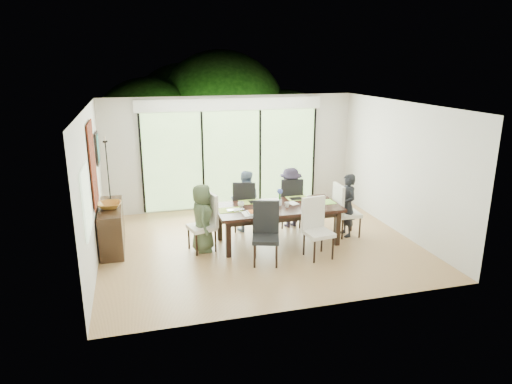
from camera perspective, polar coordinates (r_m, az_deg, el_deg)
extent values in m
cube|color=brown|center=(9.02, 0.42, -6.57)|extent=(6.00, 5.00, 0.01)
cube|color=white|center=(8.35, 0.46, 10.84)|extent=(6.00, 5.00, 0.01)
cube|color=beige|center=(10.97, -3.10, 4.93)|extent=(6.00, 0.02, 2.70)
cube|color=beige|center=(6.31, 6.57, -3.67)|extent=(6.00, 0.02, 2.70)
cube|color=silver|center=(8.33, -19.95, 0.35)|extent=(0.02, 5.00, 2.70)
cube|color=silver|center=(9.81, 17.65, 2.85)|extent=(0.02, 5.00, 2.70)
cube|color=#598C3F|center=(10.96, -3.04, 4.12)|extent=(4.20, 0.02, 2.30)
cube|color=white|center=(10.75, -3.13, 10.90)|extent=(4.40, 0.06, 0.28)
cube|color=black|center=(10.72, -14.09, 3.38)|extent=(0.05, 0.04, 2.30)
cube|color=black|center=(10.83, -6.66, 3.89)|extent=(0.05, 0.04, 2.30)
cube|color=black|center=(11.11, 0.51, 4.31)|extent=(0.05, 0.04, 2.30)
cube|color=black|center=(11.56, 7.23, 4.65)|extent=(0.05, 0.04, 2.30)
cube|color=#8CAD7F|center=(7.13, -20.42, -0.99)|extent=(0.02, 0.90, 1.00)
cube|color=#513222|center=(12.15, -3.88, -0.77)|extent=(6.00, 1.80, 0.10)
cube|color=brown|center=(12.76, -4.64, 2.82)|extent=(6.00, 0.08, 0.06)
sphere|color=#14380F|center=(13.38, -13.19, 6.95)|extent=(3.20, 3.20, 3.20)
sphere|color=#14380F|center=(14.16, -4.36, 9.29)|extent=(4.00, 4.00, 4.00)
sphere|color=#14380F|center=(13.93, 3.66, 6.94)|extent=(2.80, 2.80, 2.80)
sphere|color=#14380F|center=(14.72, -8.74, 8.70)|extent=(3.60, 3.60, 3.60)
cube|color=black|center=(8.87, 2.76, -1.96)|extent=(2.41, 1.11, 0.06)
cube|color=black|center=(8.90, 2.75, -2.51)|extent=(2.21, 0.90, 0.10)
cube|color=black|center=(8.35, -3.48, -5.91)|extent=(0.09, 0.09, 0.69)
cube|color=black|center=(9.00, 10.15, -4.48)|extent=(0.09, 0.09, 0.69)
cube|color=black|center=(9.14, -4.58, -3.94)|extent=(0.09, 0.09, 0.69)
cube|color=black|center=(9.74, 8.02, -2.78)|extent=(0.09, 0.09, 0.69)
imported|color=#445438|center=(8.58, -6.72, -3.23)|extent=(0.47, 0.65, 1.30)
imported|color=black|center=(9.44, 11.34, -1.63)|extent=(0.41, 0.62, 1.30)
imported|color=#748AA7|center=(9.54, -1.35, -1.12)|extent=(0.68, 0.52, 1.30)
imported|color=#262030|center=(9.81, 4.33, -0.66)|extent=(0.66, 0.48, 1.30)
cube|color=#97B23F|center=(8.63, -3.26, -2.26)|extent=(0.44, 0.32, 0.01)
cube|color=#7EBA42|center=(9.19, 8.41, -1.26)|extent=(0.44, 0.32, 0.01)
cube|color=#9CBA42|center=(9.11, -0.71, -1.24)|extent=(0.44, 0.32, 0.01)
cube|color=#A3C345|center=(9.39, 5.21, -0.76)|extent=(0.44, 0.32, 0.01)
cube|color=white|center=(8.44, -0.18, -2.66)|extent=(0.44, 0.32, 0.01)
cube|color=black|center=(9.08, -0.02, -1.23)|extent=(0.26, 0.18, 0.01)
cube|color=black|center=(9.33, 5.03, -0.82)|extent=(0.24, 0.17, 0.01)
cube|color=white|center=(9.05, 7.08, -1.49)|extent=(0.30, 0.22, 0.00)
cube|color=white|center=(8.43, -0.18, -2.57)|extent=(0.26, 0.26, 0.02)
cube|color=#D65819|center=(8.43, -0.18, -2.45)|extent=(0.20, 0.20, 0.01)
cylinder|color=silver|center=(8.90, 2.97, -1.28)|extent=(0.08, 0.08, 0.12)
cylinder|color=#337226|center=(8.87, 2.98, -0.54)|extent=(0.04, 0.04, 0.16)
sphere|color=#4552AC|center=(8.84, 2.99, 0.08)|extent=(0.11, 0.11, 0.11)
imported|color=silver|center=(8.55, -2.47, -2.35)|extent=(0.34, 0.23, 0.03)
imported|color=white|center=(8.81, -1.88, -1.55)|extent=(0.15, 0.15, 0.10)
imported|color=white|center=(8.80, 3.89, -1.60)|extent=(0.14, 0.14, 0.09)
imported|color=white|center=(9.20, 7.32, -0.89)|extent=(0.13, 0.13, 0.10)
imported|color=white|center=(8.98, 4.18, -1.50)|extent=(0.21, 0.26, 0.02)
cube|color=black|center=(9.14, -17.57, -4.20)|extent=(0.42, 1.48, 0.83)
imported|color=#9C6722|center=(8.90, -17.84, -1.59)|extent=(0.44, 0.44, 0.11)
cylinder|color=black|center=(9.34, -17.72, -0.98)|extent=(0.09, 0.09, 0.04)
cylinder|color=black|center=(9.20, -18.03, 2.49)|extent=(0.02, 0.02, 1.16)
cylinder|color=black|center=(9.09, -18.34, 6.00)|extent=(0.09, 0.09, 0.03)
cylinder|color=silver|center=(9.08, -18.37, 6.35)|extent=(0.03, 0.03, 0.09)
cube|color=maroon|center=(8.63, -19.71, 3.30)|extent=(0.02, 1.00, 1.50)
cube|color=black|center=(9.89, -19.24, 5.18)|extent=(0.03, 0.55, 0.65)
cube|color=#174945|center=(9.89, -19.12, 5.19)|extent=(0.01, 0.45, 0.55)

